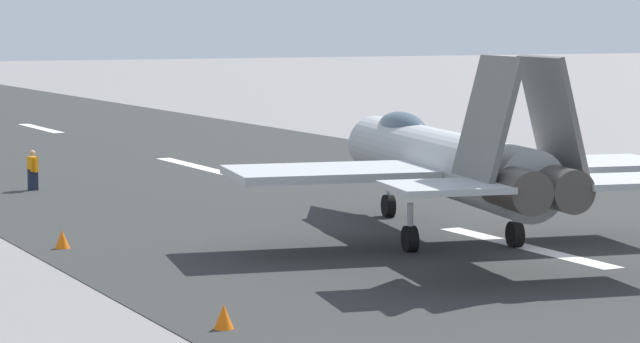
# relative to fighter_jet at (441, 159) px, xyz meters

# --- Properties ---
(ground_plane) EXTENTS (400.00, 400.00, 0.00)m
(ground_plane) POSITION_rel_fighter_jet_xyz_m (-2.62, -1.43, -2.42)
(ground_plane) COLOR gray
(runway_strip) EXTENTS (240.00, 26.00, 0.02)m
(runway_strip) POSITION_rel_fighter_jet_xyz_m (-2.64, -1.43, -2.41)
(runway_strip) COLOR #2E2F2F
(runway_strip) RESTS_ON ground
(fighter_jet) EXTENTS (18.00, 13.52, 5.62)m
(fighter_jet) POSITION_rel_fighter_jet_xyz_m (0.00, 0.00, 0.00)
(fighter_jet) COLOR #ADAFB2
(fighter_jet) RESTS_ON ground
(crew_person) EXTENTS (0.70, 0.36, 1.57)m
(crew_person) POSITION_rel_fighter_jet_xyz_m (17.48, 7.50, -1.63)
(crew_person) COLOR #1E2338
(crew_person) RESTS_ON ground
(marker_cone_near) EXTENTS (0.44, 0.44, 0.55)m
(marker_cone_near) POSITION_rel_fighter_jet_xyz_m (-8.09, 10.51, -2.14)
(marker_cone_near) COLOR orange
(marker_cone_near) RESTS_ON ground
(marker_cone_mid) EXTENTS (0.44, 0.44, 0.55)m
(marker_cone_mid) POSITION_rel_fighter_jet_xyz_m (3.58, 10.51, -2.14)
(marker_cone_mid) COLOR orange
(marker_cone_mid) RESTS_ON ground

